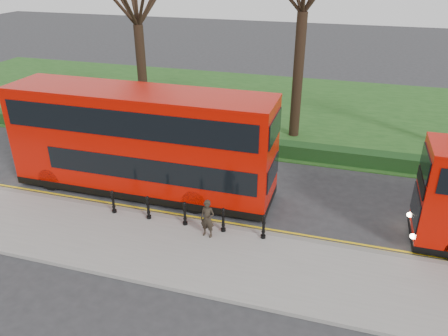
% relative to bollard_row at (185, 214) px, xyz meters
% --- Properties ---
extents(ground, '(120.00, 120.00, 0.00)m').
position_rel_bollard_row_xyz_m(ground, '(0.73, 1.35, -0.65)').
color(ground, '#28282B').
rests_on(ground, ground).
extents(pavement, '(60.00, 4.00, 0.15)m').
position_rel_bollard_row_xyz_m(pavement, '(0.73, -1.65, -0.57)').
color(pavement, gray).
rests_on(pavement, ground).
extents(kerb, '(60.00, 0.25, 0.16)m').
position_rel_bollard_row_xyz_m(kerb, '(0.73, 0.35, -0.57)').
color(kerb, slate).
rests_on(kerb, ground).
extents(grass_verge, '(60.00, 18.00, 0.06)m').
position_rel_bollard_row_xyz_m(grass_verge, '(0.73, 16.35, -0.62)').
color(grass_verge, '#1C4617').
rests_on(grass_verge, ground).
extents(hedge, '(60.00, 0.90, 0.80)m').
position_rel_bollard_row_xyz_m(hedge, '(0.73, 8.15, -0.25)').
color(hedge, black).
rests_on(hedge, ground).
extents(yellow_line_outer, '(60.00, 0.10, 0.01)m').
position_rel_bollard_row_xyz_m(yellow_line_outer, '(0.73, 0.65, -0.64)').
color(yellow_line_outer, yellow).
rests_on(yellow_line_outer, ground).
extents(yellow_line_inner, '(60.00, 0.10, 0.01)m').
position_rel_bollard_row_xyz_m(yellow_line_inner, '(0.73, 0.85, -0.64)').
color(yellow_line_inner, yellow).
rests_on(yellow_line_inner, ground).
extents(bollard_row, '(6.63, 0.15, 1.00)m').
position_rel_bollard_row_xyz_m(bollard_row, '(0.00, 0.00, 0.00)').
color(bollard_row, black).
rests_on(bollard_row, pavement).
extents(bus_lead, '(12.13, 2.78, 4.83)m').
position_rel_bollard_row_xyz_m(bus_lead, '(-2.99, 2.43, 1.78)').
color(bus_lead, '#B40B01').
rests_on(bus_lead, ground).
extents(pedestrian, '(0.61, 0.44, 1.58)m').
position_rel_bollard_row_xyz_m(pedestrian, '(1.14, -0.49, 0.29)').
color(pedestrian, black).
rests_on(pedestrian, pavement).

